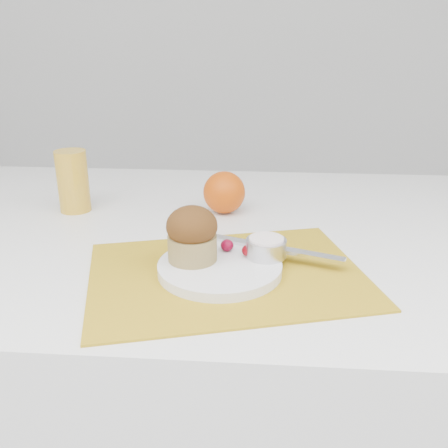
# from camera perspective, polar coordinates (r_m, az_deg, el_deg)

# --- Properties ---
(table) EXTENTS (1.20, 0.80, 0.75)m
(table) POSITION_cam_1_polar(r_m,az_deg,el_deg) (1.12, -2.55, -18.45)
(table) COLOR white
(table) RESTS_ON ground
(placemat) EXTENTS (0.47, 0.39, 0.00)m
(placemat) POSITION_cam_1_polar(r_m,az_deg,el_deg) (0.75, 0.31, -5.76)
(placemat) COLOR #BD941A
(placemat) RESTS_ON table
(plate) EXTENTS (0.23, 0.23, 0.01)m
(plate) POSITION_cam_1_polar(r_m,az_deg,el_deg) (0.75, -0.48, -5.01)
(plate) COLOR white
(plate) RESTS_ON placemat
(ramekin) EXTENTS (0.08, 0.08, 0.03)m
(ramekin) POSITION_cam_1_polar(r_m,az_deg,el_deg) (0.76, 4.83, -2.74)
(ramekin) COLOR silver
(ramekin) RESTS_ON plate
(cream) EXTENTS (0.06, 0.06, 0.01)m
(cream) POSITION_cam_1_polar(r_m,az_deg,el_deg) (0.76, 4.87, -1.80)
(cream) COLOR white
(cream) RESTS_ON ramekin
(raspberry_near) EXTENTS (0.02, 0.02, 0.02)m
(raspberry_near) POSITION_cam_1_polar(r_m,az_deg,el_deg) (0.78, 0.36, -2.45)
(raspberry_near) COLOR #550216
(raspberry_near) RESTS_ON plate
(raspberry_far) EXTENTS (0.02, 0.02, 0.02)m
(raspberry_far) POSITION_cam_1_polar(r_m,az_deg,el_deg) (0.76, 2.81, -3.05)
(raspberry_far) COLOR #520208
(raspberry_far) RESTS_ON plate
(butter_knife) EXTENTS (0.21, 0.09, 0.01)m
(butter_knife) POSITION_cam_1_polar(r_m,az_deg,el_deg) (0.79, 6.02, -2.81)
(butter_knife) COLOR silver
(butter_knife) RESTS_ON plate
(orange) EXTENTS (0.08, 0.08, 0.08)m
(orange) POSITION_cam_1_polar(r_m,az_deg,el_deg) (0.99, 0.02, 3.63)
(orange) COLOR #D34E07
(orange) RESTS_ON table
(juice_glass) EXTENTS (0.06, 0.06, 0.12)m
(juice_glass) POSITION_cam_1_polar(r_m,az_deg,el_deg) (1.04, -16.88, 4.71)
(juice_glass) COLOR gold
(juice_glass) RESTS_ON table
(muffin) EXTENTS (0.10, 0.10, 0.08)m
(muffin) POSITION_cam_1_polar(r_m,az_deg,el_deg) (0.74, -3.67, -1.16)
(muffin) COLOR #9F874D
(muffin) RESTS_ON plate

